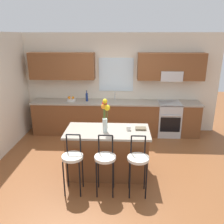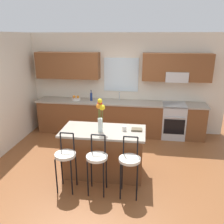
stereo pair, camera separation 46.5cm
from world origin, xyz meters
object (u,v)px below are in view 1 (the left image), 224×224
bar_stool_far (138,161)px  bottle_olive_oil (87,97)px  bar_stool_near (73,159)px  oven_range (168,119)px  kitchen_island (108,152)px  bar_stool_middle (105,160)px  cookbook (141,129)px  fruit_bowl_oranges (71,99)px  flower_vase (105,113)px  mug_ceramic (129,128)px

bar_stool_far → bottle_olive_oil: bottle_olive_oil is taller
bar_stool_near → oven_range: bearing=51.3°
kitchen_island → bar_stool_middle: bearing=-90.0°
cookbook → fruit_bowl_oranges: fruit_bowl_oranges is taller
flower_vase → bottle_olive_oil: flower_vase is taller
bottle_olive_oil → bar_stool_far: bearing=-64.6°
flower_vase → cookbook: size_ratio=3.20×
bar_stool_middle → flower_vase: bearing=93.8°
kitchen_island → cookbook: 0.79m
oven_range → mug_ceramic: (-1.13, -1.96, 0.51)m
oven_range → bar_stool_far: 2.78m
bar_stool_near → cookbook: size_ratio=5.21×
flower_vase → cookbook: (0.66, 0.16, -0.35)m
kitchen_island → mug_ceramic: mug_ceramic is taller
oven_range → cookbook: cookbook is taller
bar_stool_far → bottle_olive_oil: size_ratio=3.50×
oven_range → fruit_bowl_oranges: 2.71m
oven_range → bar_stool_near: bar_stool_near is taller
kitchen_island → bar_stool_far: bearing=-47.8°
oven_range → flower_vase: flower_vase is taller
oven_range → cookbook: 2.17m
kitchen_island → cookbook: cookbook is taller
oven_range → cookbook: (-0.90, -1.91, 0.48)m
oven_range → bar_stool_near: bearing=-128.7°
fruit_bowl_oranges → bottle_olive_oil: bottle_olive_oil is taller
kitchen_island → bar_stool_near: 0.84m
kitchen_island → oven_range: bearing=52.4°
kitchen_island → bar_stool_near: (-0.55, -0.61, 0.17)m
oven_range → bar_stool_far: (-0.98, -2.60, 0.18)m
flower_vase → bottle_olive_oil: 2.21m
bar_stool_near → fruit_bowl_oranges: bearing=102.4°
flower_vase → fruit_bowl_oranges: size_ratio=2.67×
mug_ceramic → cookbook: (0.23, 0.05, -0.03)m
kitchen_island → bar_stool_near: size_ratio=1.52×
mug_ceramic → fruit_bowl_oranges: bearing=127.5°
bar_stool_middle → bar_stool_far: bearing=0.0°
kitchen_island → bottle_olive_oil: 2.21m
bar_stool_near → flower_vase: size_ratio=1.63×
cookbook → bottle_olive_oil: bottle_olive_oil is taller
bar_stool_middle → fruit_bowl_oranges: 2.87m
bar_stool_middle → fruit_bowl_oranges: (-1.13, 2.62, 0.33)m
bar_stool_far → fruit_bowl_oranges: (-1.68, 2.62, 0.33)m
bar_stool_middle → cookbook: (0.63, 0.68, 0.30)m
kitchen_island → flower_vase: flower_vase is taller
kitchen_island → cookbook: (0.63, 0.08, 0.47)m
fruit_bowl_oranges → bottle_olive_oil: size_ratio=0.81×
bar_stool_near → bar_stool_middle: size_ratio=1.00×
fruit_bowl_oranges → bar_stool_far: bearing=-57.4°
kitchen_island → bottle_olive_oil: bottle_olive_oil is taller
kitchen_island → bottle_olive_oil: size_ratio=5.33×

